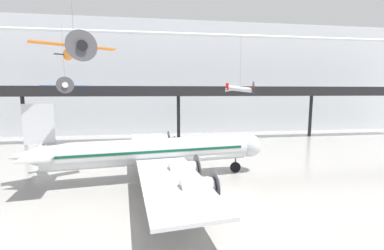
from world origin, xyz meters
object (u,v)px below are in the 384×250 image
suspended_plane_orange_highwing (74,51)px  suspended_plane_blue_trainer (65,84)px  airliner_silver_main (151,152)px  suspended_plane_silver_racer (240,89)px

suspended_plane_orange_highwing → suspended_plane_blue_trainer: suspended_plane_orange_highwing is taller
suspended_plane_blue_trainer → airliner_silver_main: bearing=24.9°
airliner_silver_main → suspended_plane_blue_trainer: bearing=125.7°
airliner_silver_main → suspended_plane_blue_trainer: size_ratio=3.04×
airliner_silver_main → suspended_plane_silver_racer: bearing=39.9°
suspended_plane_blue_trainer → suspended_plane_silver_racer: bearing=77.4°
suspended_plane_orange_highwing → suspended_plane_blue_trainer: (-6.20, 15.81, -2.93)m
suspended_plane_silver_racer → airliner_silver_main: bearing=-122.3°
suspended_plane_orange_highwing → suspended_plane_blue_trainer: size_ratio=0.73×
suspended_plane_orange_highwing → suspended_plane_blue_trainer: 17.23m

